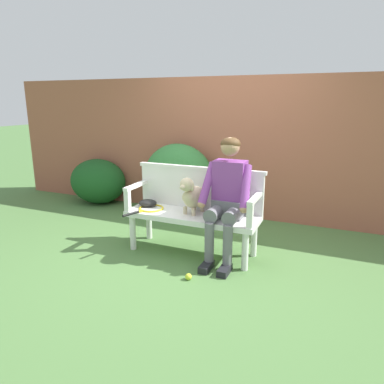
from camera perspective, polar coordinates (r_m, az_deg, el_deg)
ground_plane at (r=4.19m, az=0.00°, el=-9.65°), size 40.00×40.00×0.00m
brick_garden_fence at (r=5.42m, az=6.94°, el=7.10°), size 8.00×0.30×2.05m
hedge_bush_far_left at (r=5.35m, az=1.31°, el=-0.17°), size 0.85×0.60×0.72m
hedge_bush_mid_left at (r=5.39m, az=-2.21°, el=1.99°), size 1.13×0.73×1.10m
hedge_bush_far_right at (r=6.25m, az=-14.86°, el=1.69°), size 0.98×0.78×0.76m
hedge_bush_mid_right at (r=5.28m, az=3.63°, el=0.17°), size 0.75×0.46×0.82m
garden_bench at (r=4.04m, az=0.00°, el=-4.34°), size 1.52×0.50×0.48m
bench_backrest at (r=4.15m, az=1.20°, el=0.76°), size 1.56×0.06×0.50m
bench_armrest_left_end at (r=4.22m, az=-9.47°, el=0.05°), size 0.06×0.50×0.28m
bench_armrest_right_end at (r=3.67m, az=9.82°, el=-2.17°), size 0.06×0.50×0.28m
person_seated at (r=3.79m, az=5.66°, el=-0.40°), size 0.56×0.65×1.35m
dog_on_bench at (r=3.96m, az=0.01°, el=-0.49°), size 0.26×0.43×0.43m
tennis_racket at (r=4.19m, az=-6.83°, el=-2.68°), size 0.37×0.58×0.03m
baseball_glove at (r=4.29m, az=-7.12°, el=-1.78°), size 0.26×0.23×0.09m
tennis_ball at (r=3.59m, az=-0.57°, el=-13.45°), size 0.07×0.07×0.07m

